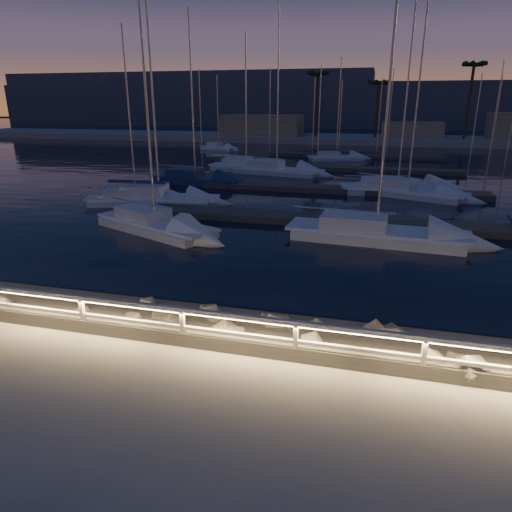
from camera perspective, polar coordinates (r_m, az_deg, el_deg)
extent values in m
plane|color=#A69E95|center=(11.92, 0.04, -12.13)|extent=(400.00, 400.00, 0.00)
cube|color=#A69E95|center=(10.00, -3.79, -19.73)|extent=(240.00, 5.00, 0.20)
cube|color=#5F5B51|center=(13.33, 1.68, -10.03)|extent=(240.00, 3.45, 1.29)
plane|color=black|center=(90.19, 13.31, 13.96)|extent=(320.00, 320.00, 0.00)
plane|color=black|center=(12.57, 0.04, -16.83)|extent=(400.00, 400.00, 0.00)
cube|color=silver|center=(13.67, -20.85, -6.83)|extent=(0.11, 0.11, 1.00)
cube|color=silver|center=(12.26, -9.15, -8.77)|extent=(0.11, 0.11, 1.00)
cube|color=silver|center=(11.49, 4.96, -10.59)|extent=(0.11, 0.11, 1.00)
cube|color=silver|center=(11.47, 20.21, -11.84)|extent=(0.11, 0.11, 1.00)
cube|color=silver|center=(11.44, 0.04, -7.83)|extent=(44.00, 0.12, 0.12)
cube|color=silver|center=(11.67, 0.04, -10.02)|extent=(44.00, 0.09, 0.09)
cube|color=#FFCB72|center=(11.45, 0.01, -8.23)|extent=(44.00, 0.04, 0.03)
sphere|color=#5F5B51|center=(15.86, -28.79, -6.28)|extent=(0.81, 0.81, 0.81)
sphere|color=#5F5B51|center=(13.69, 23.26, -10.94)|extent=(0.99, 0.99, 0.99)
sphere|color=#5F5B51|center=(13.75, 9.51, -9.66)|extent=(0.98, 0.98, 0.98)
cube|color=#59504A|center=(26.83, 8.68, 4.45)|extent=(22.00, 2.00, 0.40)
cube|color=#59504A|center=(36.58, 10.43, 8.15)|extent=(22.00, 2.00, 0.40)
cube|color=#59504A|center=(48.41, 11.61, 10.61)|extent=(22.00, 2.00, 0.40)
cube|color=#59504A|center=(60.31, 12.34, 12.10)|extent=(22.00, 2.00, 0.40)
cube|color=#A69E95|center=(84.18, 13.19, 13.94)|extent=(160.00, 14.00, 1.20)
cube|color=gray|center=(86.50, 0.84, 15.85)|extent=(14.00, 8.00, 4.00)
cube|color=gray|center=(85.21, 18.84, 14.52)|extent=(10.00, 6.00, 3.00)
cylinder|color=#493122|center=(82.58, 7.62, 18.24)|extent=(0.44, 0.44, 10.50)
cylinder|color=#493122|center=(82.91, 14.88, 17.29)|extent=(0.44, 0.44, 9.00)
cylinder|color=#493122|center=(83.00, 25.08, 17.08)|extent=(0.44, 0.44, 11.50)
cube|color=#3A4459|center=(139.94, 14.19, 17.31)|extent=(220.00, 30.00, 14.00)
cube|color=#3A4459|center=(162.44, -8.51, 18.48)|extent=(120.00, 25.00, 18.00)
cube|color=white|center=(32.30, -11.92, 6.59)|extent=(7.60, 3.12, 0.63)
cube|color=white|center=(32.22, -11.97, 7.29)|extent=(8.18, 2.81, 0.17)
cube|color=white|center=(32.53, -13.72, 7.99)|extent=(3.04, 2.10, 0.74)
cylinder|color=#A1A1A6|center=(31.63, -12.80, 18.98)|extent=(0.14, 0.14, 12.86)
cylinder|color=#A1A1A6|center=(32.64, -14.64, 8.97)|extent=(4.62, 0.51, 0.09)
cube|color=white|center=(25.53, -12.43, 3.38)|extent=(7.60, 5.19, 0.57)
cube|color=white|center=(25.44, -12.48, 4.16)|extent=(8.01, 5.10, 0.15)
cube|color=white|center=(26.14, -13.94, 5.25)|extent=(3.32, 2.81, 0.67)
cylinder|color=#A1A1A6|center=(24.68, -13.57, 18.68)|extent=(0.12, 0.12, 12.59)
cylinder|color=#A1A1A6|center=(26.42, -14.70, 6.47)|extent=(4.16, 1.94, 0.08)
cube|color=white|center=(24.04, 14.78, 2.24)|extent=(8.50, 3.39, 0.60)
cube|color=white|center=(23.94, 14.85, 3.12)|extent=(9.16, 3.03, 0.16)
cube|color=white|center=(23.94, 12.17, 4.27)|extent=(3.38, 2.32, 0.71)
cylinder|color=#A1A1A6|center=(23.16, 16.45, 20.86)|extent=(0.13, 0.13, 14.44)
cylinder|color=#A1A1A6|center=(23.88, 10.88, 5.67)|extent=(5.19, 0.48, 0.09)
cube|color=white|center=(32.83, -14.70, 6.58)|extent=(6.52, 4.05, 0.48)
cube|color=white|center=(32.77, -14.75, 7.10)|extent=(6.90, 3.94, 0.13)
cube|color=white|center=(32.87, -16.28, 7.55)|extent=(2.79, 2.28, 0.57)
cylinder|color=#A1A1A6|center=(32.18, -15.57, 16.66)|extent=(0.11, 0.11, 10.75)
cylinder|color=#A1A1A6|center=(32.88, -17.09, 8.25)|extent=(3.66, 1.39, 0.07)
cube|color=white|center=(36.22, 18.38, 7.33)|extent=(8.21, 5.42, 0.56)
cube|color=white|center=(36.15, 18.44, 7.88)|extent=(8.66, 5.31, 0.15)
cube|color=white|center=(36.45, 16.88, 8.69)|extent=(3.56, 2.97, 0.67)
cylinder|color=#A1A1A6|center=(35.62, 19.63, 18.80)|extent=(0.12, 0.12, 13.56)
cylinder|color=#A1A1A6|center=(36.56, 16.16, 9.60)|extent=(4.54, 1.96, 0.08)
cube|color=white|center=(47.44, -1.20, 10.76)|extent=(7.28, 2.93, 0.60)
cube|color=white|center=(47.39, -1.20, 11.22)|extent=(7.85, 2.63, 0.16)
cube|color=white|center=(47.69, -2.34, 11.72)|extent=(2.90, 1.99, 0.71)
cylinder|color=#A1A1A6|center=(46.98, -1.26, 18.84)|extent=(0.13, 0.13, 12.36)
cylinder|color=#A1A1A6|center=(47.81, -2.92, 12.39)|extent=(4.44, 0.44, 0.09)
cube|color=navy|center=(40.19, -7.55, 9.16)|extent=(7.80, 3.67, 0.58)
cube|color=navy|center=(40.13, -7.58, 9.68)|extent=(8.35, 3.40, 0.16)
cube|color=navy|center=(40.62, -8.88, 10.26)|extent=(3.18, 2.32, 0.69)
cylinder|color=#A1A1A6|center=(39.65, -8.00, 19.15)|extent=(0.13, 0.13, 13.01)
cylinder|color=#A1A1A6|center=(40.83, -9.54, 11.02)|extent=(4.64, 0.84, 0.08)
cube|color=white|center=(45.35, 2.62, 10.37)|extent=(8.70, 4.34, 0.60)
cube|color=white|center=(45.29, 2.62, 10.85)|extent=(9.29, 4.07, 0.16)
cube|color=white|center=(45.71, 1.27, 11.42)|extent=(3.58, 2.67, 0.71)
cylinder|color=#A1A1A6|center=(44.88, 2.77, 20.16)|extent=(0.13, 0.13, 14.44)
cylinder|color=#A1A1A6|center=(45.88, 0.61, 12.14)|extent=(5.11, 1.10, 0.09)
cube|color=white|center=(37.43, 17.22, 7.79)|extent=(8.39, 4.36, 0.54)
cube|color=white|center=(37.37, 17.27, 8.30)|extent=(8.96, 4.12, 0.15)
cube|color=white|center=(37.04, 15.64, 8.90)|extent=(3.48, 2.64, 0.63)
cylinder|color=#A1A1A6|center=(36.86, 18.37, 19.11)|extent=(0.12, 0.12, 13.89)
cylinder|color=#A1A1A6|center=(36.84, 14.86, 9.69)|extent=(4.90, 1.18, 0.08)
cube|color=white|center=(69.03, -4.69, 13.20)|extent=(5.91, 3.82, 0.48)
cube|color=white|center=(69.00, -4.70, 13.45)|extent=(6.24, 3.73, 0.13)
cube|color=white|center=(69.48, -5.20, 13.72)|extent=(2.55, 2.11, 0.56)
cylinder|color=#A1A1A6|center=(68.73, -4.81, 17.57)|extent=(0.10, 0.10, 9.74)
cylinder|color=#A1A1A6|center=(69.71, -5.46, 14.09)|extent=(3.28, 1.36, 0.07)
cube|color=white|center=(57.27, 9.96, 11.86)|extent=(6.66, 4.09, 0.49)
cube|color=white|center=(57.23, 9.98, 12.17)|extent=(7.05, 3.97, 0.13)
cube|color=white|center=(56.98, 9.12, 12.51)|extent=(2.84, 2.31, 0.58)
cylinder|color=#A1A1A6|center=(56.89, 10.31, 17.76)|extent=(0.11, 0.11, 10.98)
cylinder|color=#A1A1A6|center=(56.84, 8.70, 12.97)|extent=(3.75, 1.38, 0.07)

